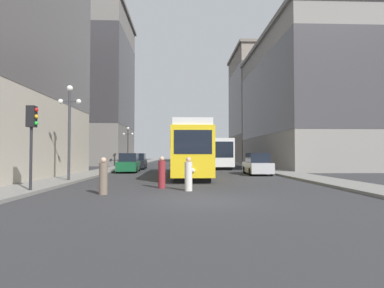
% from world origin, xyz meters
% --- Properties ---
extents(ground_plane, '(200.00, 200.00, 0.00)m').
position_xyz_m(ground_plane, '(0.00, 0.00, 0.00)').
color(ground_plane, '#303033').
extents(sidewalk_left, '(2.56, 120.00, 0.15)m').
position_xyz_m(sidewalk_left, '(-8.31, 40.00, 0.07)').
color(sidewalk_left, gray).
rests_on(sidewalk_left, ground).
extents(sidewalk_right, '(2.56, 120.00, 0.15)m').
position_xyz_m(sidewalk_right, '(8.31, 40.00, 0.07)').
color(sidewalk_right, gray).
rests_on(sidewalk_right, ground).
extents(streetcar, '(2.75, 13.59, 3.89)m').
position_xyz_m(streetcar, '(-0.14, 12.99, 2.10)').
color(streetcar, black).
rests_on(streetcar, ground).
extents(transit_bus, '(2.65, 12.61, 3.45)m').
position_xyz_m(transit_bus, '(3.70, 27.49, 1.95)').
color(transit_bus, black).
rests_on(transit_bus, ground).
extents(parked_car_left_near, '(2.02, 4.82, 1.82)m').
position_xyz_m(parked_car_left_near, '(-5.74, 24.78, 0.84)').
color(parked_car_left_near, black).
rests_on(parked_car_left_near, ground).
extents(parked_car_left_mid, '(2.03, 4.85, 1.82)m').
position_xyz_m(parked_car_left_mid, '(-5.74, 18.48, 0.84)').
color(parked_car_left_mid, black).
rests_on(parked_car_left_mid, ground).
extents(parked_car_right_far, '(2.06, 4.91, 1.82)m').
position_xyz_m(parked_car_right_far, '(5.73, 14.64, 0.84)').
color(parked_car_right_far, black).
rests_on(parked_car_right_far, ground).
extents(pedestrian_crossing_near, '(0.36, 0.36, 1.60)m').
position_xyz_m(pedestrian_crossing_near, '(-0.42, 3.12, 0.75)').
color(pedestrian_crossing_near, beige).
rests_on(pedestrian_crossing_near, ground).
extents(pedestrian_crossing_far, '(0.36, 0.36, 1.61)m').
position_xyz_m(pedestrian_crossing_far, '(-4.13, 1.94, 0.75)').
color(pedestrian_crossing_far, '#6B5B4C').
rests_on(pedestrian_crossing_far, ground).
extents(pedestrian_on_sidewalk, '(0.37, 0.37, 1.63)m').
position_xyz_m(pedestrian_on_sidewalk, '(-1.75, 4.34, 0.76)').
color(pedestrian_on_sidewalk, maroon).
rests_on(pedestrian_on_sidewalk, ground).
extents(traffic_light_near_left, '(0.47, 0.36, 3.74)m').
position_xyz_m(traffic_light_near_left, '(-7.42, 2.41, 3.03)').
color(traffic_light_near_left, '#232328').
rests_on(traffic_light_near_left, sidewalk_left).
extents(lamp_post_left_near, '(1.41, 0.36, 5.84)m').
position_xyz_m(lamp_post_left_near, '(-7.63, 7.72, 3.96)').
color(lamp_post_left_near, '#333338').
rests_on(lamp_post_left_near, sidewalk_left).
extents(lamp_post_left_far, '(1.41, 0.36, 5.10)m').
position_xyz_m(lamp_post_left_far, '(-7.63, 29.22, 3.53)').
color(lamp_post_left_far, '#333338').
rests_on(lamp_post_left_far, sidewalk_left).
extents(building_left_midblock, '(15.47, 15.97, 25.03)m').
position_xyz_m(building_left_midblock, '(-17.03, 40.41, 12.89)').
color(building_left_midblock, slate).
rests_on(building_left_midblock, ground).
extents(building_right_corner, '(15.32, 14.86, 21.32)m').
position_xyz_m(building_right_corner, '(16.95, 47.64, 10.97)').
color(building_right_corner, slate).
rests_on(building_right_corner, ground).
extents(building_right_midblock, '(10.97, 24.34, 16.69)m').
position_xyz_m(building_right_midblock, '(14.78, 28.12, 8.57)').
color(building_right_midblock, gray).
rests_on(building_right_midblock, ground).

